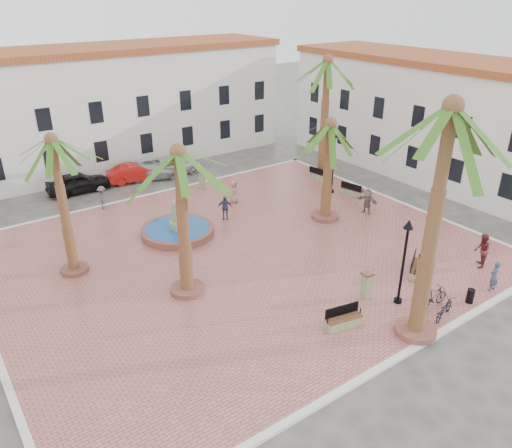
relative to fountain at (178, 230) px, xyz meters
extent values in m
plane|color=#56544F|center=(1.91, -4.06, -0.46)|extent=(120.00, 120.00, 0.00)
cube|color=#AD615A|center=(1.91, -4.06, -0.38)|extent=(26.00, 22.00, 0.15)
cube|color=silver|center=(1.91, 6.94, -0.38)|extent=(26.30, 0.30, 0.16)
cube|color=silver|center=(1.91, -15.06, -0.38)|extent=(26.30, 0.30, 0.16)
cube|color=silver|center=(14.91, -4.06, -0.38)|extent=(0.30, 22.30, 0.16)
cube|color=white|center=(1.91, 15.94, 4.04)|extent=(30.00, 7.00, 9.00)
cube|color=#954724|center=(1.91, 15.94, 8.79)|extent=(30.40, 7.40, 0.50)
cube|color=black|center=(-3.72, 12.46, 1.74)|extent=(1.00, 0.12, 1.60)
cube|color=black|center=(0.03, 12.46, 1.74)|extent=(1.00, 0.12, 1.60)
cube|color=black|center=(3.78, 12.46, 1.74)|extent=(1.00, 0.12, 1.60)
cube|color=black|center=(7.53, 12.46, 1.74)|extent=(1.00, 0.12, 1.60)
cube|color=black|center=(11.28, 12.46, 1.74)|extent=(1.00, 0.12, 1.60)
cube|color=black|center=(15.03, 12.46, 1.74)|extent=(1.00, 0.12, 1.60)
cube|color=black|center=(-3.72, 12.46, 4.74)|extent=(1.00, 0.12, 1.60)
cube|color=black|center=(0.03, 12.46, 4.74)|extent=(1.00, 0.12, 1.60)
cube|color=black|center=(3.78, 12.46, 4.74)|extent=(1.00, 0.12, 1.60)
cube|color=black|center=(7.53, 12.46, 4.74)|extent=(1.00, 0.12, 1.60)
cube|color=black|center=(11.28, 12.46, 4.74)|extent=(1.00, 0.12, 1.60)
cube|color=black|center=(15.03, 12.46, 4.74)|extent=(1.00, 0.12, 1.60)
cube|color=white|center=(21.91, -2.06, 3.79)|extent=(7.00, 26.00, 8.50)
cube|color=#954724|center=(21.91, -2.06, 8.29)|extent=(7.40, 26.40, 0.50)
cube|color=black|center=(18.44, -9.83, 1.74)|extent=(0.12, 1.00, 1.60)
cube|color=black|center=(18.44, -6.12, 1.74)|extent=(0.12, 1.00, 1.60)
cube|color=black|center=(18.44, -2.41, 1.74)|extent=(0.12, 1.00, 1.60)
cube|color=black|center=(18.44, 1.31, 1.74)|extent=(0.12, 1.00, 1.60)
cube|color=black|center=(18.44, 5.02, 1.74)|extent=(0.12, 1.00, 1.60)
cube|color=black|center=(18.44, 8.74, 1.74)|extent=(0.12, 1.00, 1.60)
cube|color=black|center=(18.44, -6.12, 4.74)|extent=(0.12, 1.00, 1.60)
cube|color=black|center=(18.44, -2.41, 4.74)|extent=(0.12, 1.00, 1.60)
cube|color=black|center=(18.44, 1.31, 4.74)|extent=(0.12, 1.00, 1.60)
cube|color=black|center=(18.44, 5.02, 4.74)|extent=(0.12, 1.00, 1.60)
cube|color=black|center=(18.44, 8.74, 4.74)|extent=(0.12, 1.00, 1.60)
cylinder|color=brown|center=(0.00, 0.00, -0.10)|extent=(4.37, 4.37, 0.42)
cylinder|color=#194C8C|center=(0.00, 0.00, 0.09)|extent=(3.85, 3.85, 0.06)
cylinder|color=gray|center=(0.00, 0.00, 0.11)|extent=(0.94, 0.94, 0.83)
cylinder|color=gray|center=(0.00, 0.00, 0.94)|extent=(0.62, 0.62, 1.25)
sphere|color=gray|center=(0.00, 0.00, 1.72)|extent=(0.46, 0.46, 0.46)
cylinder|color=brown|center=(-6.42, -0.73, -0.20)|extent=(1.43, 1.43, 0.21)
cylinder|color=brown|center=(-6.42, -0.73, 3.36)|extent=(0.47, 0.47, 6.91)
sphere|color=brown|center=(-6.42, -0.73, 6.82)|extent=(0.63, 0.63, 0.63)
cylinder|color=brown|center=(-2.51, -5.88, -0.18)|extent=(1.69, 1.69, 0.25)
cylinder|color=brown|center=(-2.51, -5.88, 3.37)|extent=(0.55, 0.55, 6.86)
sphere|color=brown|center=(-2.51, -5.88, 6.80)|extent=(0.74, 0.74, 0.74)
cylinder|color=brown|center=(3.93, -14.46, -0.17)|extent=(1.79, 1.79, 0.27)
cylinder|color=brown|center=(3.93, -14.46, 4.72)|extent=(0.58, 0.58, 9.51)
sphere|color=brown|center=(3.93, -14.46, 9.47)|extent=(0.78, 0.78, 0.78)
cylinder|color=brown|center=(8.81, -3.44, -0.18)|extent=(1.72, 1.72, 0.26)
cylinder|color=brown|center=(8.81, -3.44, 2.92)|extent=(0.56, 0.56, 5.94)
sphere|color=brown|center=(8.81, -3.44, 5.89)|extent=(0.75, 0.75, 0.75)
cylinder|color=brown|center=(13.99, 2.63, -0.17)|extent=(1.77, 1.77, 0.27)
cylinder|color=brown|center=(13.99, 2.63, 4.23)|extent=(0.58, 0.58, 8.54)
sphere|color=brown|center=(13.99, 2.63, 8.50)|extent=(0.77, 0.77, 0.77)
cube|color=gray|center=(1.75, -12.33, -0.11)|extent=(1.85, 0.89, 0.40)
cube|color=#56351E|center=(1.75, -12.33, 0.12)|extent=(1.75, 0.82, 0.06)
cube|color=black|center=(1.79, -12.11, 0.39)|extent=(1.66, 0.39, 0.49)
cylinder|color=black|center=(0.93, -12.16, 0.24)|extent=(0.05, 0.05, 0.30)
cylinder|color=black|center=(2.57, -12.50, 0.24)|extent=(0.05, 0.05, 0.30)
cube|color=gray|center=(7.98, -11.30, -0.10)|extent=(1.87, 1.43, 0.41)
cube|color=#56351E|center=(7.98, -11.30, 0.13)|extent=(1.76, 1.34, 0.06)
cube|color=black|center=(7.87, -11.11, 0.41)|extent=(1.52, 0.94, 0.51)
cylinder|color=black|center=(7.24, -11.75, 0.26)|extent=(0.05, 0.05, 0.31)
cylinder|color=black|center=(8.73, -10.85, 0.26)|extent=(0.05, 0.05, 0.31)
cube|color=gray|center=(13.12, -1.63, -0.11)|extent=(0.93, 1.85, 0.39)
cube|color=#56351E|center=(13.12, -1.63, 0.12)|extent=(0.86, 1.74, 0.06)
cube|color=black|center=(12.91, -1.67, 0.38)|extent=(0.42, 1.64, 0.49)
cylinder|color=black|center=(13.31, -2.44, 0.24)|extent=(0.05, 0.05, 0.30)
cylinder|color=black|center=(12.93, -0.81, 0.24)|extent=(0.05, 0.05, 0.30)
cube|color=gray|center=(13.42, 2.21, -0.11)|extent=(0.82, 1.81, 0.39)
cube|color=#56351E|center=(13.42, 2.21, 0.11)|extent=(0.75, 1.71, 0.06)
cube|color=black|center=(13.21, 2.17, 0.37)|extent=(0.32, 1.64, 0.49)
cylinder|color=black|center=(13.56, 1.39, 0.23)|extent=(0.05, 0.05, 0.29)
cylinder|color=black|center=(13.29, 3.02, 0.23)|extent=(0.05, 0.05, 0.29)
cylinder|color=black|center=(5.16, -12.48, -0.22)|extent=(0.38, 0.38, 0.17)
cylinder|color=black|center=(5.16, -12.48, 1.72)|extent=(0.13, 0.13, 3.83)
cone|color=black|center=(5.16, -12.48, 3.79)|extent=(0.47, 0.47, 0.43)
sphere|color=beige|center=(5.16, -12.48, 3.63)|extent=(0.26, 0.26, 0.26)
cylinder|color=black|center=(12.26, -0.37, -0.22)|extent=(0.40, 0.40, 0.18)
cylinder|color=black|center=(12.26, -0.37, 1.82)|extent=(0.13, 0.13, 4.02)
cone|color=black|center=(12.26, -0.37, 3.99)|extent=(0.49, 0.49, 0.45)
sphere|color=beige|center=(12.26, -0.37, 3.83)|extent=(0.27, 0.27, 0.27)
cube|color=gray|center=(4.19, -11.30, 0.33)|extent=(0.40, 0.40, 1.27)
cube|color=brown|center=(4.19, -11.30, 1.01)|extent=(0.51, 0.51, 0.10)
cube|color=gray|center=(5.03, 5.78, 0.30)|extent=(0.39, 0.39, 1.22)
cube|color=brown|center=(5.03, 5.78, 0.96)|extent=(0.48, 0.48, 0.09)
cube|color=gray|center=(14.31, -7.73, 0.27)|extent=(0.37, 0.37, 1.15)
cube|color=brown|center=(14.31, -7.73, 0.88)|extent=(0.46, 0.46, 0.09)
cylinder|color=black|center=(7.91, -14.46, 0.04)|extent=(0.36, 0.36, 0.69)
imported|color=#394257|center=(9.74, -14.46, 0.49)|extent=(0.60, 0.41, 1.60)
imported|color=black|center=(5.88, -14.46, 0.15)|extent=(1.83, 1.02, 0.91)
imported|color=#5B1E22|center=(11.31, -12.78, 0.64)|extent=(1.17, 1.12, 1.90)
imported|color=black|center=(6.19, -13.67, 0.21)|extent=(1.75, 0.60, 1.03)
imported|color=#9E7961|center=(5.45, 2.11, 0.49)|extent=(0.89, 0.70, 1.59)
imported|color=#323C59|center=(3.50, 0.19, 0.49)|extent=(1.00, 0.83, 1.60)
imported|color=#4D4D52|center=(-2.27, 6.34, 0.49)|extent=(0.82, 1.14, 1.59)
imported|color=#716056|center=(11.62, -4.40, 0.53)|extent=(0.87, 1.62, 1.67)
imported|color=black|center=(-2.55, 10.67, 0.30)|extent=(4.50, 1.89, 1.52)
imported|color=#AE1411|center=(1.77, 10.42, 0.24)|extent=(4.40, 2.07, 1.39)
imported|color=#A0A2A9|center=(3.21, 10.17, 0.20)|extent=(4.91, 3.34, 1.32)
imported|color=beige|center=(4.95, 10.42, 0.22)|extent=(5.18, 2.96, 1.36)
camera|label=1|loc=(-11.78, -24.66, 13.20)|focal=35.00mm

